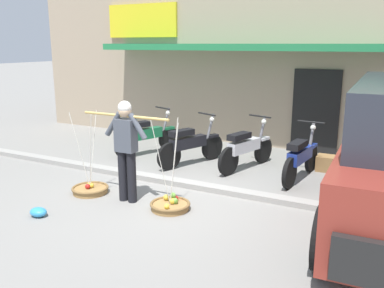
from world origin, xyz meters
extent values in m
plane|color=gray|center=(0.00, 0.00, 0.00)|extent=(90.00, 90.00, 0.00)
cube|color=gray|center=(0.00, 0.70, 0.05)|extent=(20.00, 0.24, 0.10)
cylinder|color=black|center=(-0.51, -0.39, 0.43)|extent=(0.15, 0.15, 0.86)
cylinder|color=black|center=(-0.69, -0.39, 0.43)|extent=(0.15, 0.15, 0.86)
cube|color=#474C56|center=(-0.60, -0.39, 1.13)|extent=(0.34, 0.20, 0.54)
sphere|color=#E0B78E|center=(-0.60, -0.39, 1.53)|extent=(0.21, 0.21, 0.21)
sphere|color=silver|center=(-0.60, -0.39, 1.58)|extent=(0.22, 0.22, 0.22)
cylinder|color=#474C56|center=(-0.36, -0.39, 1.30)|extent=(0.34, 0.09, 0.43)
cylinder|color=#474C56|center=(-0.84, -0.39, 1.30)|extent=(0.34, 0.09, 0.43)
cylinder|color=tan|center=(-0.60, -0.39, 1.45)|extent=(1.64, 0.04, 0.04)
cylinder|color=#9E7542|center=(0.22, -0.39, 0.04)|extent=(0.60, 0.60, 0.09)
torus|color=brown|center=(0.22, -0.39, 0.10)|extent=(0.65, 0.65, 0.05)
sphere|color=yellow|center=(0.25, -0.37, 0.14)|extent=(0.10, 0.10, 0.10)
sphere|color=gold|center=(0.08, -0.28, 0.14)|extent=(0.10, 0.10, 0.10)
sphere|color=yellow|center=(0.28, -0.58, 0.13)|extent=(0.08, 0.08, 0.08)
sphere|color=#AE201B|center=(0.23, -0.21, 0.13)|extent=(0.08, 0.08, 0.08)
sphere|color=#7BBE48|center=(0.20, -0.27, 0.19)|extent=(0.09, 0.09, 0.09)
sphere|color=#69A33E|center=(0.28, -0.34, 0.14)|extent=(0.10, 0.10, 0.10)
cylinder|color=silver|center=(0.22, -0.26, 0.77)|extent=(0.01, 0.29, 1.36)
cylinder|color=silver|center=(0.10, -0.46, 0.77)|extent=(0.25, 0.15, 1.36)
cylinder|color=silver|center=(0.34, -0.46, 0.77)|extent=(0.25, 0.15, 1.36)
cylinder|color=#9E7542|center=(-1.42, -0.39, 0.04)|extent=(0.60, 0.60, 0.09)
torus|color=brown|center=(-1.42, -0.39, 0.10)|extent=(0.65, 0.65, 0.05)
sphere|color=red|center=(-1.43, -0.44, 0.14)|extent=(0.09, 0.09, 0.09)
sphere|color=yellow|center=(-1.41, -0.37, 0.14)|extent=(0.09, 0.09, 0.09)
sphere|color=gold|center=(-1.45, -0.38, 0.14)|extent=(0.09, 0.09, 0.09)
cylinder|color=silver|center=(-1.42, -0.26, 0.77)|extent=(0.01, 0.29, 1.36)
cylinder|color=silver|center=(-1.54, -0.46, 0.77)|extent=(0.25, 0.15, 1.36)
cylinder|color=silver|center=(-1.30, -0.46, 0.77)|extent=(0.25, 0.15, 1.36)
cylinder|color=black|center=(-1.74, 2.91, 0.29)|extent=(0.29, 0.57, 0.58)
cylinder|color=black|center=(-2.20, 1.76, 0.29)|extent=(0.29, 0.57, 0.58)
cube|color=#19663D|center=(-1.74, 2.91, 0.55)|extent=(0.23, 0.31, 0.06)
cube|color=#19663D|center=(-2.01, 2.24, 0.51)|extent=(0.52, 0.91, 0.24)
cube|color=black|center=(-2.08, 2.07, 0.75)|extent=(0.41, 0.60, 0.12)
cylinder|color=slate|center=(-1.78, 2.82, 0.68)|extent=(0.17, 0.30, 0.76)
cylinder|color=black|center=(-1.81, 2.74, 1.07)|extent=(0.51, 0.23, 0.04)
sphere|color=silver|center=(-1.75, 2.89, 0.93)|extent=(0.11, 0.11, 0.11)
cylinder|color=black|center=(-0.41, 2.60, 0.29)|extent=(0.29, 0.57, 0.58)
cylinder|color=black|center=(-0.87, 1.45, 0.29)|extent=(0.29, 0.57, 0.58)
cube|color=black|center=(-0.41, 2.60, 0.55)|extent=(0.23, 0.31, 0.06)
cube|color=black|center=(-0.68, 1.93, 0.51)|extent=(0.52, 0.91, 0.24)
cube|color=black|center=(-0.75, 1.76, 0.75)|extent=(0.41, 0.60, 0.12)
cylinder|color=slate|center=(-0.45, 2.50, 0.68)|extent=(0.17, 0.30, 0.76)
cylinder|color=black|center=(-0.48, 2.43, 1.07)|extent=(0.51, 0.23, 0.04)
sphere|color=silver|center=(-0.42, 2.58, 0.93)|extent=(0.11, 0.11, 0.11)
cylinder|color=black|center=(0.70, 2.87, 0.29)|extent=(0.23, 0.58, 0.58)
cylinder|color=black|center=(0.37, 1.68, 0.29)|extent=(0.23, 0.58, 0.58)
cube|color=silver|center=(0.70, 2.87, 0.55)|extent=(0.21, 0.31, 0.06)
cube|color=silver|center=(0.51, 2.18, 0.51)|extent=(0.44, 0.92, 0.24)
cube|color=black|center=(0.46, 2.00, 0.75)|extent=(0.36, 0.60, 0.12)
cylinder|color=slate|center=(0.67, 2.77, 0.68)|extent=(0.14, 0.30, 0.76)
cylinder|color=black|center=(0.65, 2.70, 1.07)|extent=(0.53, 0.18, 0.04)
sphere|color=silver|center=(0.70, 2.85, 0.93)|extent=(0.11, 0.11, 0.11)
cylinder|color=black|center=(1.78, 2.70, 0.29)|extent=(0.14, 0.59, 0.58)
cylinder|color=black|center=(1.65, 1.47, 0.29)|extent=(0.14, 0.59, 0.58)
cube|color=navy|center=(1.78, 2.70, 0.55)|extent=(0.17, 0.29, 0.06)
cube|color=navy|center=(1.71, 1.98, 0.51)|extent=(0.29, 0.92, 0.24)
cube|color=black|center=(1.69, 1.80, 0.75)|extent=(0.28, 0.58, 0.12)
cylinder|color=slate|center=(1.77, 2.60, 0.68)|extent=(0.09, 0.30, 0.76)
cylinder|color=black|center=(1.76, 2.52, 1.07)|extent=(0.54, 0.09, 0.04)
sphere|color=silver|center=(1.78, 2.68, 0.93)|extent=(0.11, 0.11, 0.11)
cylinder|color=black|center=(2.74, -1.12, 0.38)|extent=(0.28, 0.77, 0.76)
cylinder|color=black|center=(2.65, 1.80, 0.38)|extent=(0.28, 0.77, 0.76)
cube|color=tan|center=(-0.45, 6.84, 2.10)|extent=(13.00, 5.00, 4.20)
cube|color=#237F47|center=(-0.45, 3.84, 2.50)|extent=(7.15, 1.00, 0.16)
cube|color=yellow|center=(-3.38, 4.29, 3.20)|extent=(2.20, 0.08, 0.90)
cube|color=black|center=(1.50, 4.32, 1.00)|extent=(1.10, 0.06, 2.00)
ellipsoid|color=#3393D1|center=(-1.44, -1.56, 0.07)|extent=(0.28, 0.22, 0.14)
cube|color=olive|center=(2.09, 2.90, 0.16)|extent=(0.44, 0.36, 0.32)
camera|label=1|loc=(3.38, -5.73, 2.58)|focal=38.74mm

